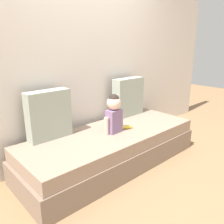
% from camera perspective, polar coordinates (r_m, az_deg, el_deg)
% --- Properties ---
extents(ground_plane, '(12.00, 12.00, 0.00)m').
position_cam_1_polar(ground_plane, '(3.00, -0.11, -12.43)').
color(ground_plane, '#93704C').
extents(back_wall, '(5.50, 0.10, 2.21)m').
position_cam_1_polar(back_wall, '(3.08, -7.32, 9.89)').
color(back_wall, silver).
rests_on(back_wall, ground).
extents(couch, '(2.30, 0.87, 0.42)m').
position_cam_1_polar(couch, '(2.91, -0.11, -8.83)').
color(couch, '#826C5B').
rests_on(couch, ground).
extents(throw_pillow_left, '(0.49, 0.16, 0.55)m').
position_cam_1_polar(throw_pillow_left, '(2.65, -15.27, -0.70)').
color(throw_pillow_left, '#99A393').
rests_on(throw_pillow_left, couch).
extents(throw_pillow_right, '(0.50, 0.16, 0.55)m').
position_cam_1_polar(throw_pillow_right, '(3.39, 4.00, 3.70)').
color(throw_pillow_right, '#99A393').
rests_on(throw_pillow_right, couch).
extents(toddler, '(0.29, 0.17, 0.47)m').
position_cam_1_polar(toddler, '(2.73, 0.46, -0.05)').
color(toddler, gray).
rests_on(toddler, couch).
extents(banana, '(0.17, 0.13, 0.04)m').
position_cam_1_polar(banana, '(2.92, 3.51, -3.76)').
color(banana, yellow).
rests_on(banana, couch).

